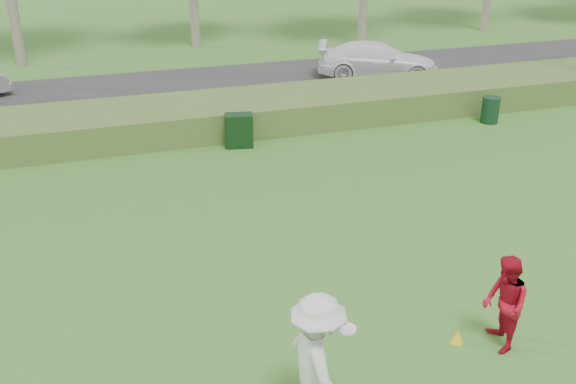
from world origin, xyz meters
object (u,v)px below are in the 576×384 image
object	(u,v)px
player_red	(505,304)
trash_bin	(490,110)
player_white	(317,363)
car_right	(378,60)
cone_yellow	(458,336)
utility_cabinet	(239,131)

from	to	relation	value
player_red	trash_bin	xyz separation A→B (m)	(6.59, 9.96, -0.40)
player_white	car_right	world-z (taller)	player_white
cone_yellow	trash_bin	bearing A→B (deg)	53.41
car_right	utility_cabinet	bearing A→B (deg)	152.34
player_white	trash_bin	bearing A→B (deg)	-49.41
player_red	car_right	size ratio (longest dim) A/B	0.34
player_red	car_right	world-z (taller)	player_red
utility_cabinet	trash_bin	world-z (taller)	utility_cabinet
cone_yellow	car_right	size ratio (longest dim) A/B	0.05
player_red	car_right	xyz separation A→B (m)	(5.54, 16.21, -0.07)
player_white	cone_yellow	distance (m)	3.11
trash_bin	car_right	bearing A→B (deg)	99.54
cone_yellow	utility_cabinet	size ratio (longest dim) A/B	0.24
player_red	cone_yellow	size ratio (longest dim) A/B	7.06
player_white	car_right	xyz separation A→B (m)	(8.95, 16.84, -0.28)
trash_bin	car_right	distance (m)	6.34
trash_bin	utility_cabinet	bearing A→B (deg)	177.36
trash_bin	player_white	bearing A→B (deg)	-133.37
player_white	trash_bin	distance (m)	14.58
cone_yellow	car_right	world-z (taller)	car_right
car_right	trash_bin	bearing A→B (deg)	-147.09
cone_yellow	trash_bin	world-z (taller)	trash_bin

